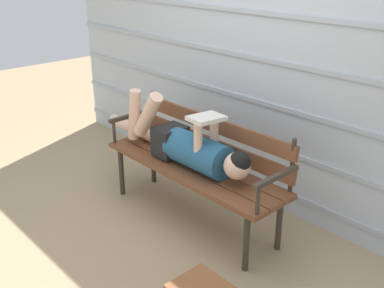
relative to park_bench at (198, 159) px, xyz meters
name	(u,v)px	position (x,y,z in m)	size (l,w,h in m)	color
ground_plane	(176,226)	(0.00, -0.24, -0.50)	(12.00, 12.00, 0.00)	tan
house_siding	(254,56)	(0.00, 0.61, 0.71)	(4.97, 0.08, 2.43)	#B2BCC6
park_bench	(198,159)	(0.00, 0.00, 0.00)	(1.63, 0.47, 0.86)	brown
reclining_person	(185,144)	(-0.07, -0.07, 0.12)	(1.71, 0.26, 0.52)	#23567A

